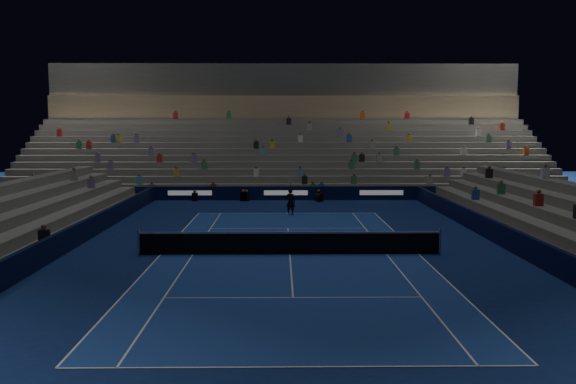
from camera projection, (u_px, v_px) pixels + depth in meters
The scene contains 9 objects.
ground at pixel (290, 254), 25.37m from camera, with size 90.00×90.00×0.00m, color navy.
court_surface at pixel (290, 254), 25.37m from camera, with size 10.97×23.77×0.01m, color navy.
sponsor_barrier_far at pixel (286, 193), 43.69m from camera, with size 44.00×0.25×1.00m, color black.
sponsor_barrier_east at pixel (517, 242), 25.44m from camera, with size 0.25×37.00×1.00m, color black.
sponsor_barrier_west at pixel (60, 243), 25.19m from camera, with size 0.25×37.00×1.00m, color black.
grandstand_main at pixel (285, 149), 52.71m from camera, with size 44.00×15.20×11.20m.
tennis_net at pixel (290, 243), 25.31m from camera, with size 12.90×0.10×1.10m.
tennis_player at pixel (290, 202), 36.40m from camera, with size 0.60×0.39×1.65m, color black.
broadcast_camera at pixel (319, 197), 42.89m from camera, with size 0.59×0.96×0.59m.
Camera 1 is at (-0.40, -24.91, 5.49)m, focal length 37.23 mm.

